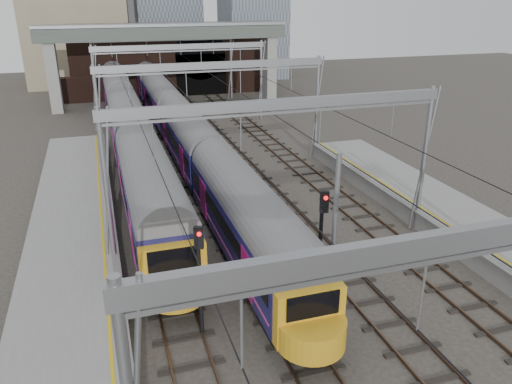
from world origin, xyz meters
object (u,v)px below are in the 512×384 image
object	(u,v)px
signal_near_left	(200,268)
signal_near_centre	(321,232)
train_main	(173,117)
train_second	(122,105)

from	to	relation	value
signal_near_left	signal_near_centre	distance (m)	5.43
train_main	signal_near_centre	bearing A→B (deg)	-85.44
train_main	signal_near_centre	distance (m)	26.25
train_second	signal_near_centre	bearing A→B (deg)	-79.30
train_main	signal_near_centre	world-z (taller)	signal_near_centre
train_second	signal_near_left	xyz separation A→B (m)	(0.75, -33.19, 0.52)
train_second	signal_near_centre	xyz separation A→B (m)	(6.09, -32.22, 0.71)
train_main	signal_near_left	distance (m)	27.33
train_second	signal_near_left	size ratio (longest dim) A/B	13.52
signal_near_left	train_second	bearing A→B (deg)	112.17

